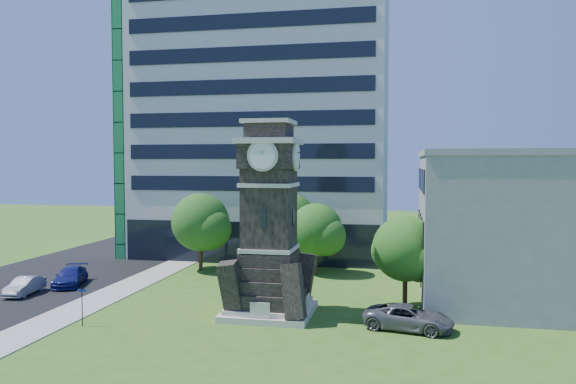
% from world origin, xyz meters
% --- Properties ---
extents(ground, '(160.00, 160.00, 0.00)m').
position_xyz_m(ground, '(0.00, 0.00, 0.00)').
color(ground, '#345A19').
rests_on(ground, ground).
extents(sidewalk, '(3.00, 70.00, 0.06)m').
position_xyz_m(sidewalk, '(-9.50, 5.00, 0.03)').
color(sidewalk, gray).
rests_on(sidewalk, ground).
extents(street, '(14.00, 80.00, 0.02)m').
position_xyz_m(street, '(-18.00, 5.00, 0.01)').
color(street, black).
rests_on(street, ground).
extents(clock_tower, '(5.40, 5.40, 12.22)m').
position_xyz_m(clock_tower, '(3.00, 2.00, 5.28)').
color(clock_tower, beige).
rests_on(clock_tower, ground).
extents(office_tall, '(26.20, 15.11, 28.60)m').
position_xyz_m(office_tall, '(-3.20, 25.84, 14.22)').
color(office_tall, silver).
rests_on(office_tall, ground).
extents(office_low, '(15.20, 12.20, 10.40)m').
position_xyz_m(office_low, '(19.97, 8.00, 5.21)').
color(office_low, gray).
rests_on(office_low, ground).
extents(car_street_mid, '(1.77, 3.95, 1.26)m').
position_xyz_m(car_street_mid, '(-15.62, 3.53, 0.63)').
color(car_street_mid, gray).
rests_on(car_street_mid, ground).
extents(car_street_north, '(3.35, 5.13, 1.38)m').
position_xyz_m(car_street_north, '(-14.14, 6.97, 0.69)').
color(car_street_north, navy).
rests_on(car_street_north, ground).
extents(car_east_lot, '(5.46, 3.34, 1.41)m').
position_xyz_m(car_east_lot, '(11.58, 0.40, 0.71)').
color(car_east_lot, '#58575D').
rests_on(car_east_lot, ground).
extents(park_bench, '(1.84, 0.49, 0.95)m').
position_xyz_m(park_bench, '(3.36, 1.98, 0.50)').
color(park_bench, black).
rests_on(park_bench, ground).
extents(street_sign, '(0.54, 0.05, 2.26)m').
position_xyz_m(street_sign, '(-7.15, -2.71, 1.41)').
color(street_sign, black).
rests_on(street_sign, ground).
extents(tree_nw, '(5.62, 5.11, 6.87)m').
position_xyz_m(tree_nw, '(-6.23, 14.72, 4.14)').
color(tree_nw, '#332114').
rests_on(tree_nw, ground).
extents(tree_nc, '(5.44, 4.95, 6.84)m').
position_xyz_m(tree_nc, '(1.02, 18.81, 4.19)').
color(tree_nc, '#332114').
rests_on(tree_nc, ground).
extents(tree_ne, '(5.03, 4.57, 6.11)m').
position_xyz_m(tree_ne, '(4.02, 15.17, 3.67)').
color(tree_ne, '#332114').
rests_on(tree_ne, ground).
extents(tree_east, '(4.72, 4.29, 6.15)m').
position_xyz_m(tree_east, '(11.45, 4.90, 3.84)').
color(tree_east, '#332114').
rests_on(tree_east, ground).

